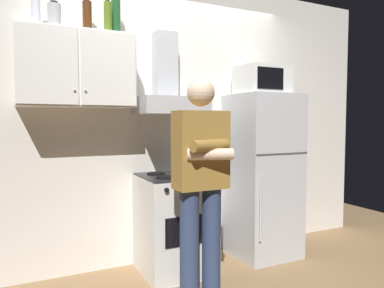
% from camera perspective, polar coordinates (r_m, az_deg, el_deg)
% --- Properties ---
extents(ground_plane, '(7.00, 7.00, 0.00)m').
position_cam_1_polar(ground_plane, '(3.20, 0.00, -21.02)').
color(ground_plane, olive).
extents(back_wall_tiled, '(4.80, 0.10, 2.70)m').
position_cam_1_polar(back_wall_tiled, '(3.46, -4.33, 3.86)').
color(back_wall_tiled, silver).
rests_on(back_wall_tiled, ground_plane).
extents(upper_cabinet, '(0.90, 0.37, 0.60)m').
position_cam_1_polar(upper_cabinet, '(3.05, -18.07, 11.28)').
color(upper_cabinet, white).
extents(stove_oven, '(0.60, 0.62, 0.87)m').
position_cam_1_polar(stove_oven, '(3.24, -2.78, -12.53)').
color(stove_oven, silver).
rests_on(stove_oven, ground_plane).
extents(range_hood, '(0.60, 0.44, 0.75)m').
position_cam_1_polar(range_hood, '(3.24, -3.72, 8.26)').
color(range_hood, '#B7BABF').
extents(refrigerator, '(0.60, 0.62, 1.60)m').
position_cam_1_polar(refrigerator, '(3.63, 11.18, -4.91)').
color(refrigerator, silver).
rests_on(refrigerator, ground_plane).
extents(microwave, '(0.48, 0.37, 0.28)m').
position_cam_1_polar(microwave, '(3.63, 11.18, 9.96)').
color(microwave, silver).
rests_on(microwave, refrigerator).
extents(person_standing, '(0.38, 0.33, 1.64)m').
position_cam_1_polar(person_standing, '(2.58, 1.45, -6.03)').
color(person_standing, navy).
rests_on(person_standing, ground_plane).
extents(cooking_pot, '(0.29, 0.19, 0.11)m').
position_cam_1_polar(cooking_pot, '(3.09, 0.29, -3.92)').
color(cooking_pot, '#B7BABF').
rests_on(cooking_pot, stove_oven).
extents(bottle_canister_steel, '(0.10, 0.10, 0.20)m').
position_cam_1_polar(bottle_canister_steel, '(3.09, -21.19, 18.60)').
color(bottle_canister_steel, '#B2B5BA').
rests_on(bottle_canister_steel, upper_cabinet).
extents(bottle_rum_dark, '(0.07, 0.07, 0.28)m').
position_cam_1_polar(bottle_rum_dark, '(3.19, -16.44, 18.88)').
color(bottle_rum_dark, '#47230F').
rests_on(bottle_rum_dark, upper_cabinet).
extents(bottle_wine_green, '(0.08, 0.08, 0.33)m').
position_cam_1_polar(bottle_wine_green, '(3.24, -12.09, 19.17)').
color(bottle_wine_green, '#19471E').
rests_on(bottle_wine_green, upper_cabinet).
extents(bottle_olive_oil, '(0.06, 0.06, 0.28)m').
position_cam_1_polar(bottle_olive_oil, '(3.16, -13.37, 19.08)').
color(bottle_olive_oil, '#4C6B19').
rests_on(bottle_olive_oil, upper_cabinet).
extents(bottle_vodka_clear, '(0.07, 0.07, 0.28)m').
position_cam_1_polar(bottle_vodka_clear, '(3.13, -23.73, 19.06)').
color(bottle_vodka_clear, silver).
rests_on(bottle_vodka_clear, upper_cabinet).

